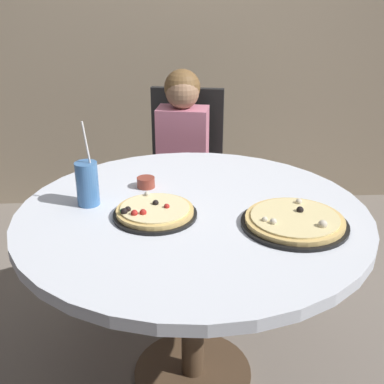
# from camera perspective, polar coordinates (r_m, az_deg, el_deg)

# --- Properties ---
(ground_plane) EXTENTS (8.00, 8.00, 0.00)m
(ground_plane) POSITION_cam_1_polar(r_m,az_deg,el_deg) (2.18, 0.08, -20.15)
(ground_plane) COLOR slate
(dining_table) EXTENTS (1.25, 1.25, 0.75)m
(dining_table) POSITION_cam_1_polar(r_m,az_deg,el_deg) (1.79, 0.09, -4.87)
(dining_table) COLOR silver
(dining_table) RESTS_ON ground_plane
(chair_wooden) EXTENTS (0.47, 0.47, 0.95)m
(chair_wooden) POSITION_cam_1_polar(r_m,az_deg,el_deg) (2.77, -0.78, 2.97)
(chair_wooden) COLOR black
(chair_wooden) RESTS_ON ground_plane
(diner_child) EXTENTS (0.32, 0.43, 1.08)m
(diner_child) POSITION_cam_1_polar(r_m,az_deg,el_deg) (2.62, -1.27, 0.62)
(diner_child) COLOR #3F4766
(diner_child) RESTS_ON ground_plane
(pizza_veggie) EXTENTS (0.29, 0.29, 0.05)m
(pizza_veggie) POSITION_cam_1_polar(r_m,az_deg,el_deg) (1.71, -4.33, -2.29)
(pizza_veggie) COLOR black
(pizza_veggie) RESTS_ON dining_table
(pizza_cheese) EXTENTS (0.36, 0.36, 0.05)m
(pizza_cheese) POSITION_cam_1_polar(r_m,az_deg,el_deg) (1.68, 11.72, -3.30)
(pizza_cheese) COLOR black
(pizza_cheese) RESTS_ON dining_table
(soda_cup) EXTENTS (0.08, 0.08, 0.31)m
(soda_cup) POSITION_cam_1_polar(r_m,az_deg,el_deg) (1.80, -11.93, 0.97)
(soda_cup) COLOR #3F72B2
(soda_cup) RESTS_ON dining_table
(sauce_bowl) EXTENTS (0.07, 0.07, 0.04)m
(sauce_bowl) POSITION_cam_1_polar(r_m,az_deg,el_deg) (1.94, -5.32, 1.11)
(sauce_bowl) COLOR brown
(sauce_bowl) RESTS_ON dining_table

